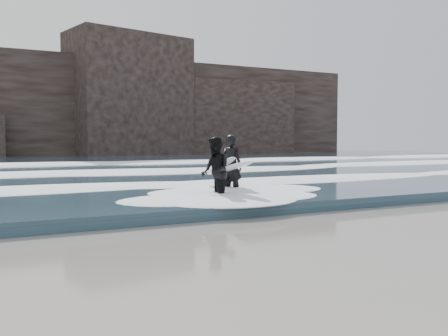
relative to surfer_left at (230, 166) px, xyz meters
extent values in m
plane|color=#7A6256|center=(-1.30, -6.91, -1.00)|extent=(120.00, 120.00, 0.00)
cube|color=#223C4C|center=(-1.30, 22.09, -0.85)|extent=(90.00, 52.00, 0.30)
cube|color=black|center=(-1.30, 39.09, 4.00)|extent=(70.00, 9.00, 10.00)
ellipsoid|color=white|center=(-1.30, 2.09, -0.60)|extent=(60.00, 3.20, 0.20)
ellipsoid|color=white|center=(-1.30, 9.09, -0.58)|extent=(60.00, 4.00, 0.24)
ellipsoid|color=white|center=(-1.30, 18.09, -0.55)|extent=(60.00, 4.80, 0.30)
imported|color=black|center=(0.05, -0.01, -0.01)|extent=(0.77, 0.87, 2.00)
ellipsoid|color=silver|center=(-0.35, 0.04, 0.03)|extent=(0.54, 1.93, 0.68)
imported|color=black|center=(-1.26, -1.48, -0.04)|extent=(0.87, 1.04, 1.93)
ellipsoid|color=silver|center=(-0.84, -1.48, 0.03)|extent=(0.79, 2.28, 0.58)
camera|label=1|loc=(-7.48, -13.92, 0.85)|focal=40.00mm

